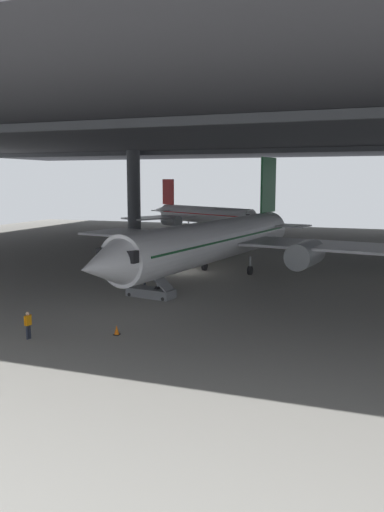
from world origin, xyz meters
The scene contains 9 objects.
ground_plane centered at (0.00, 0.00, 0.00)m, with size 110.00×110.00×0.00m, color gray.
hangar_structure centered at (-0.09, 13.79, 14.59)m, with size 121.00×99.00×15.23m.
airplane_main centered at (4.04, -1.17, 3.52)m, with size 37.02×37.91×11.83m.
boarding_stairs centered at (1.61, -11.42, 0.74)m, with size 4.45×2.15×4.73m.
crew_worker_near_nose centered at (-0.58, -23.82, 0.94)m, with size 0.29×0.54×1.65m.
crew_worker_by_stairs centered at (-0.41, -8.15, 0.96)m, with size 0.43×0.41×1.68m.
airplane_distant centered at (-11.02, 39.22, 3.06)m, with size 26.58×26.85×9.39m.
traffic_cone_orange centered at (3.91, -21.35, 0.29)m, with size 0.36×0.36×0.60m.
baggage_tug centered at (-0.60, 8.68, 0.53)m, with size 1.67×2.40×0.90m.
Camera 1 is at (18.27, -47.77, 9.26)m, focal length 35.80 mm.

